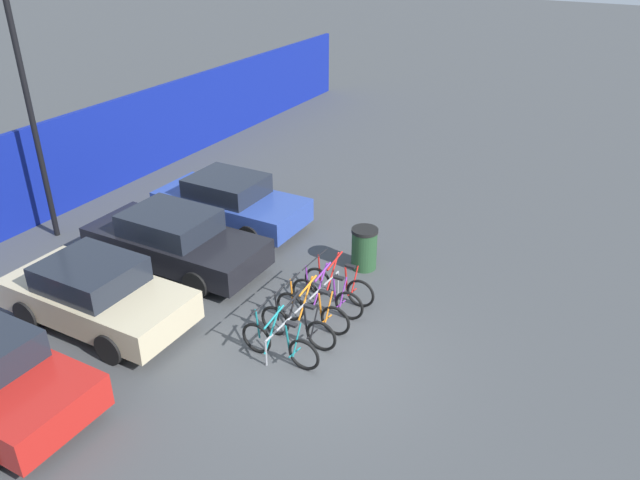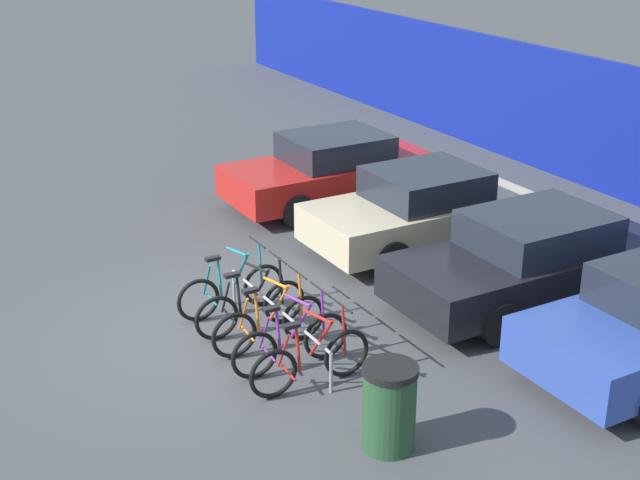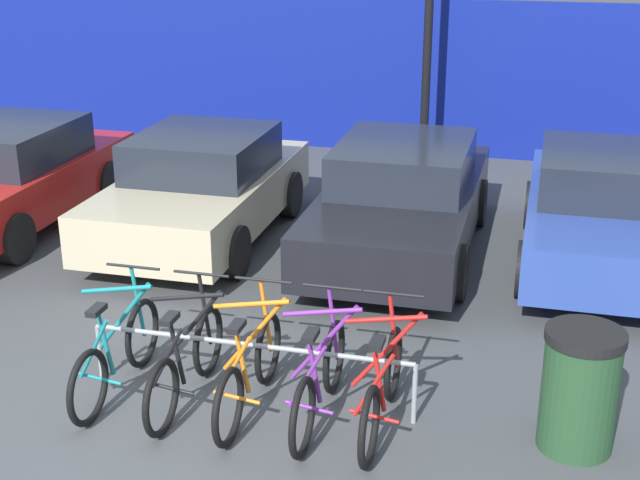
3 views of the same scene
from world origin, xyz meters
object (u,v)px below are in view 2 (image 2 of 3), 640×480
Objects in this scene: bicycle_purple at (291,342)px; trash_bin at (389,407)px; bicycle_teal at (232,289)px; car_black at (531,259)px; bicycle_black at (251,307)px; car_beige at (421,210)px; bike_rack at (278,313)px; bicycle_orange at (269,323)px; car_red at (332,170)px; bicycle_red at (311,360)px.

trash_bin is (2.10, 0.13, 0.14)m from bicycle_purple.
bicycle_purple is at bearing -176.37° from trash_bin.
car_black is at bearing 62.66° from bicycle_teal.
bicycle_teal is at bearing 176.88° from bicycle_black.
trash_bin is at bearing -38.97° from car_beige.
bicycle_teal and bicycle_black have the same top height.
bicycle_purple reaches higher than bike_rack.
car_red reaches higher than bicycle_orange.
bicycle_black is 0.58m from bicycle_orange.
bike_rack is 0.18m from bicycle_orange.
car_red is (-4.72, 3.74, 0.31)m from bicycle_orange.
trash_bin is (3.96, 0.13, 0.14)m from bicycle_teal.
bicycle_black is 4.18m from car_beige.
bicycle_teal is 0.41× the size of car_red.
bicycle_teal and bicycle_red have the same top height.
car_black is at bearing 3.81° from car_red.
car_beige reaches higher than bicycle_orange.
car_beige is at bearing 106.42° from bicycle_black.
car_red is at bearing 129.92° from bicycle_teal.
car_black is at bearing 91.52° from bicycle_purple.
bicycle_orange is at bearing -178.58° from bicycle_purple.
bicycle_teal is at bearing -172.94° from bike_rack.
bicycle_purple is at bearing 179.31° from bicycle_red.
bicycle_purple is 6.53m from car_red.
car_red is (-5.88, 3.74, 0.31)m from bicycle_red.
bicycle_black is (-0.54, -0.15, -0.10)m from bike_rack.
bicycle_black is 1.00× the size of bicycle_red.
bicycle_red is (1.16, 0.00, 0.00)m from bicycle_orange.
bicycle_purple is at bearing -2.26° from bicycle_orange.
bike_rack is 4.25m from car_beige.
trash_bin is (3.30, 0.13, 0.14)m from bicycle_black.
car_beige is (-3.13, 3.93, 0.31)m from bicycle_red.
bicycle_orange is (0.04, -0.15, -0.10)m from bike_rack.
bicycle_purple is at bearing -2.96° from bicycle_teal.
car_red and car_beige have the same top height.
bicycle_black is 0.39× the size of car_black.
bicycle_purple is at bearing -35.03° from car_red.
car_black reaches higher than bicycle_teal.
car_red is 0.95× the size of car_black.
bicycle_orange is 2.72m from trash_bin.
car_red is (-5.34, 3.74, 0.31)m from bicycle_purple.
bicycle_red is (2.40, 0.00, 0.00)m from bicycle_teal.
bicycle_black is at bearing -70.46° from car_beige.
bicycle_red reaches higher than bike_rack.
bicycle_black reaches higher than bike_rack.
bicycle_red is 1.66× the size of trash_bin.
bicycle_red is at bearing -2.26° from bicycle_orange.
bike_rack is 5.90m from car_red.
bicycle_orange and bicycle_red have the same top height.
bicycle_teal is 1.24m from bicycle_orange.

